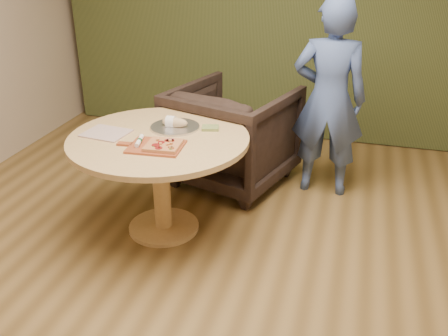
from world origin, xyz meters
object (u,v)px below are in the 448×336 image
at_px(serving_tray, 175,127).
at_px(armchair, 233,130).
at_px(person_standing, 329,100).
at_px(flatbread_pizza, 164,145).
at_px(pedestal_table, 160,155).
at_px(cutlery_roll, 139,141).
at_px(pizza_paddle, 155,146).
at_px(bread_roll, 174,122).

distance_m(serving_tray, armchair, 0.83).
relative_size(serving_tray, armchair, 0.37).
relative_size(armchair, person_standing, 0.59).
bearing_deg(flatbread_pizza, pedestal_table, 121.14).
bearing_deg(pedestal_table, armchair, 72.49).
relative_size(pedestal_table, cutlery_roll, 6.38).
relative_size(pizza_paddle, bread_roll, 2.36).
height_order(pedestal_table, bread_roll, bread_roll).
bearing_deg(serving_tray, pizza_paddle, -90.48).
distance_m(serving_tray, person_standing, 1.29).
relative_size(pizza_paddle, armchair, 0.48).
bearing_deg(bread_roll, pedestal_table, -102.79).
distance_m(flatbread_pizza, person_standing, 1.51).
height_order(flatbread_pizza, serving_tray, flatbread_pizza).
relative_size(pizza_paddle, serving_tray, 1.28).
distance_m(flatbread_pizza, cutlery_roll, 0.18).
relative_size(flatbread_pizza, person_standing, 0.14).
bearing_deg(pizza_paddle, armchair, 73.63).
relative_size(pedestal_table, bread_roll, 6.55).
xyz_separation_m(cutlery_roll, armchair, (0.36, 1.10, -0.30)).
bearing_deg(pizza_paddle, flatbread_pizza, -8.43).
distance_m(pedestal_table, armchair, 0.98).
distance_m(serving_tray, bread_roll, 0.04).
xyz_separation_m(bread_roll, person_standing, (1.04, 0.78, 0.02)).
height_order(pizza_paddle, flatbread_pizza, flatbread_pizza).
height_order(cutlery_roll, serving_tray, cutlery_roll).
distance_m(pedestal_table, serving_tray, 0.25).
bearing_deg(bread_roll, person_standing, 36.94).
height_order(pizza_paddle, armchair, armchair).
height_order(pedestal_table, serving_tray, serving_tray).
bearing_deg(armchair, flatbread_pizza, 98.27).
bearing_deg(bread_roll, armchair, 71.33).
xyz_separation_m(flatbread_pizza, person_standing, (0.97, 1.16, 0.04)).
relative_size(cutlery_roll, armchair, 0.21).
bearing_deg(pedestal_table, person_standing, 41.88).
xyz_separation_m(bread_roll, armchair, (0.25, 0.74, -0.32)).
relative_size(flatbread_pizza, cutlery_roll, 1.18).
relative_size(pizza_paddle, flatbread_pizza, 1.94).
bearing_deg(pedestal_table, bread_roll, 77.21).
bearing_deg(flatbread_pizza, pizza_paddle, 175.56).
xyz_separation_m(cutlery_roll, serving_tray, (0.12, 0.36, -0.02)).
relative_size(pedestal_table, pizza_paddle, 2.78).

